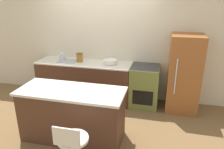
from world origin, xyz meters
TOP-DOWN VIEW (x-y plane):
  - ground_plane at (0.00, 0.00)m, footprint 14.00×14.00m
  - wall_back at (0.00, 0.69)m, footprint 8.00×0.06m
  - back_counter at (-0.33, 0.34)m, footprint 2.18×0.64m
  - kitchen_island at (0.02, -1.16)m, footprint 1.76×0.72m
  - oven_range at (1.08, 0.34)m, footprint 0.61×0.65m
  - refrigerator at (1.88, 0.34)m, footprint 0.64×0.67m
  - stool_chair at (0.35, -1.93)m, footprint 0.43×0.43m
  - kettle at (-0.87, 0.37)m, footprint 0.15×0.15m
  - mixing_bowl at (0.29, 0.37)m, footprint 0.30×0.30m
  - canister_jar at (-0.43, 0.37)m, footprint 0.15×0.15m

SIDE VIEW (x-z plane):
  - ground_plane at x=0.00m, z-range 0.00..0.00m
  - stool_chair at x=0.35m, z-range -0.01..0.82m
  - back_counter at x=-0.33m, z-range 0.00..0.91m
  - kitchen_island at x=0.02m, z-range 0.00..0.90m
  - oven_range at x=1.08m, z-range 0.00..0.91m
  - refrigerator at x=1.88m, z-range 0.00..1.63m
  - mixing_bowl at x=0.29m, z-range 0.91..1.00m
  - kettle at x=-0.87m, z-range 0.89..1.07m
  - canister_jar at x=-0.43m, z-range 0.91..1.10m
  - wall_back at x=0.00m, z-range 0.00..2.60m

